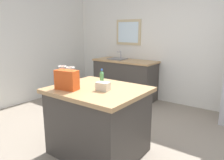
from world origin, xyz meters
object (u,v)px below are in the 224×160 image
Objects in this scene: kitchen_island at (98,121)px; shopping_bag at (67,80)px; small_box at (103,86)px; bottle at (102,77)px.

kitchen_island is 3.83× the size of shopping_bag.
bottle is (-0.22, 0.24, 0.04)m from small_box.
shopping_bag is at bearing -149.58° from small_box.
small_box is 0.33m from bottle.
kitchen_island is 0.51m from small_box.
shopping_bag is 1.45× the size of bottle.
kitchen_island is at bearing -63.59° from bottle.
small_box is (0.39, 0.23, -0.07)m from shopping_bag.
bottle is at bearing 116.41° from kitchen_island.
shopping_bag is 0.46m from small_box.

